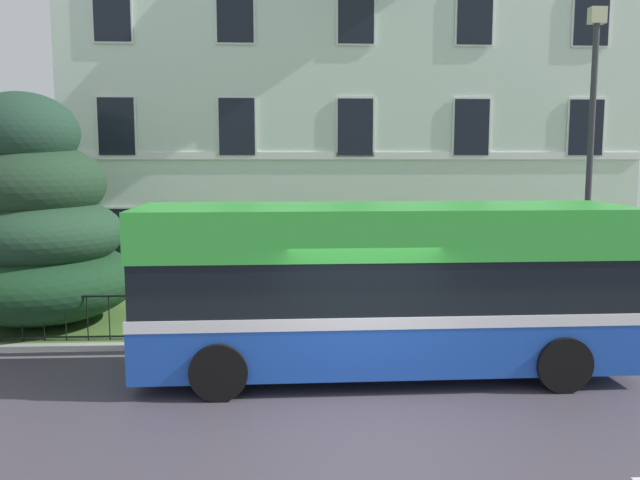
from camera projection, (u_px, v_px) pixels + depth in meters
name	position (u px, v px, depth m)	size (l,w,h in m)	color
ground_plane	(366.00, 407.00, 10.41)	(60.00, 56.00, 0.18)	#453F4A
georgian_townhouse	(341.00, 104.00, 22.61)	(16.68, 9.59, 11.36)	silver
iron_verge_railing	(376.00, 314.00, 13.97)	(17.68, 0.04, 0.97)	black
evergreen_tree	(36.00, 229.00, 14.92)	(4.38, 4.38, 5.29)	#423328
single_decker_bus	(384.00, 286.00, 11.84)	(8.87, 2.75, 3.10)	blue
street_lamp_post	(591.00, 147.00, 14.95)	(0.36, 0.24, 7.18)	#333338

